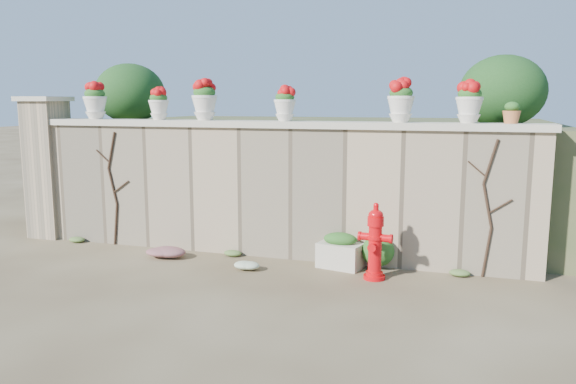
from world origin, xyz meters
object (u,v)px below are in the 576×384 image
(planter_box, at_px, (340,251))
(urn_pot_0, at_px, (95,101))
(terracotta_pot, at_px, (512,114))
(fire_hydrant, at_px, (375,241))

(planter_box, distance_m, urn_pot_0, 4.85)
(planter_box, height_order, terracotta_pot, terracotta_pot)
(planter_box, relative_size, urn_pot_0, 1.13)
(urn_pot_0, bearing_deg, planter_box, -5.09)
(fire_hydrant, bearing_deg, planter_box, 151.92)
(fire_hydrant, relative_size, terracotta_pot, 3.73)
(urn_pot_0, bearing_deg, terracotta_pot, -0.00)
(planter_box, xyz_separation_m, urn_pot_0, (-4.33, 0.39, 2.16))
(urn_pot_0, height_order, terracotta_pot, urn_pot_0)
(fire_hydrant, relative_size, planter_box, 1.52)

